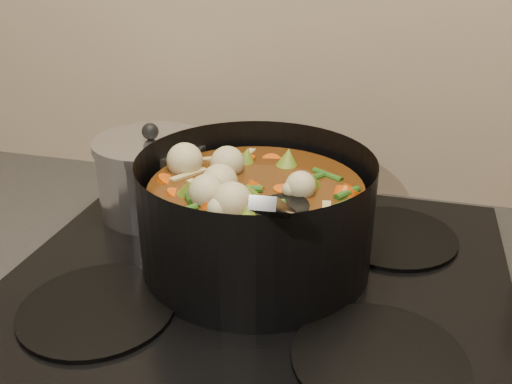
# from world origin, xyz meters

# --- Properties ---
(stovetop) EXTENTS (0.62, 0.54, 0.03)m
(stovetop) POSITION_xyz_m (0.00, 1.93, 0.92)
(stovetop) COLOR black
(stovetop) RESTS_ON counter
(stockpot) EXTENTS (0.32, 0.41, 0.22)m
(stockpot) POSITION_xyz_m (-0.01, 1.95, 1.00)
(stockpot) COLOR black
(stockpot) RESTS_ON stovetop
(saucepan) EXTENTS (0.17, 0.17, 0.14)m
(saucepan) POSITION_xyz_m (-0.20, 2.05, 0.99)
(saucepan) COLOR silver
(saucepan) RESTS_ON stovetop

